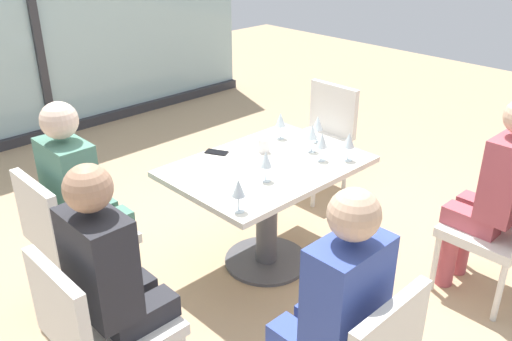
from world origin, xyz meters
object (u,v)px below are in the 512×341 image
(coffee_cup, at_px, (264,145))
(wine_glass_1, at_px, (312,133))
(chair_side_end, at_px, (98,325))
(chair_far_left, at_px, (69,233))
(wine_glass_2, at_px, (318,124))
(person_side_end, at_px, (115,277))
(cell_phone_on_table, at_px, (217,152))
(chair_far_right, at_px, (321,133))
(wine_glass_0, at_px, (266,160))
(person_front_right, at_px, (495,190))
(dining_table_main, at_px, (267,192))
(person_front_left, at_px, (333,308))
(wine_glass_3, at_px, (238,189))
(wine_glass_6, at_px, (280,120))
(wine_glass_4, at_px, (322,141))
(person_far_left, at_px, (82,195))
(wine_glass_5, at_px, (349,141))
(chair_front_right, at_px, (507,227))

(coffee_cup, bearing_deg, wine_glass_1, -42.69)
(chair_side_end, relative_size, chair_far_left, 1.00)
(chair_side_end, height_order, chair_far_left, same)
(chair_side_end, relative_size, wine_glass_2, 4.70)
(person_side_end, xyz_separation_m, cell_phone_on_table, (1.15, 0.67, 0.03))
(chair_far_right, height_order, wine_glass_0, wine_glass_0)
(person_side_end, bearing_deg, person_front_right, -21.56)
(dining_table_main, xyz_separation_m, chair_side_end, (-1.38, -0.32, -0.04))
(person_side_end, height_order, coffee_cup, person_side_end)
(person_front_left, bearing_deg, chair_side_end, 128.78)
(cell_phone_on_table, bearing_deg, wine_glass_3, -148.30)
(wine_glass_1, xyz_separation_m, wine_glass_6, (0.02, 0.30, 0.00))
(wine_glass_1, height_order, wine_glass_4, same)
(chair_far_right, distance_m, wine_glass_1, 1.01)
(person_front_left, xyz_separation_m, wine_glass_3, (0.22, 0.80, 0.16))
(wine_glass_3, bearing_deg, person_side_end, -179.20)
(chair_far_left, distance_m, wine_glass_2, 1.70)
(person_far_left, relative_size, wine_glass_6, 6.81)
(chair_far_left, bearing_deg, chair_side_end, -108.51)
(person_front_right, distance_m, wine_glass_2, 1.17)
(wine_glass_5, relative_size, wine_glass_6, 1.00)
(chair_far_right, distance_m, person_front_left, 2.45)
(person_front_left, bearing_deg, wine_glass_2, 42.54)
(chair_side_end, relative_size, wine_glass_1, 4.70)
(wine_glass_1, bearing_deg, chair_far_left, 159.45)
(wine_glass_0, relative_size, wine_glass_4, 1.00)
(chair_far_left, height_order, wine_glass_3, wine_glass_3)
(person_far_left, height_order, wine_glass_2, person_far_left)
(dining_table_main, bearing_deg, chair_far_right, 23.51)
(chair_side_end, bearing_deg, wine_glass_1, 8.57)
(person_side_end, relative_size, wine_glass_6, 6.81)
(person_front_right, distance_m, coffee_cup, 1.41)
(wine_glass_6, relative_size, coffee_cup, 2.06)
(dining_table_main, distance_m, cell_phone_on_table, 0.42)
(chair_front_right, distance_m, chair_far_right, 1.74)
(person_front_right, xyz_separation_m, cell_phone_on_table, (-0.85, 1.46, 0.03))
(dining_table_main, relative_size, wine_glass_1, 6.44)
(dining_table_main, height_order, chair_far_left, chair_far_left)
(chair_side_end, distance_m, wine_glass_6, 1.86)
(chair_far_left, relative_size, person_far_left, 0.69)
(chair_far_right, relative_size, coffee_cup, 9.67)
(person_side_end, height_order, person_far_left, same)
(person_front_right, height_order, wine_glass_1, person_front_right)
(chair_far_left, height_order, coffee_cup, chair_far_left)
(person_front_left, height_order, coffee_cup, person_front_left)
(wine_glass_0, relative_size, wine_glass_1, 1.00)
(dining_table_main, xyz_separation_m, wine_glass_3, (-0.52, -0.31, 0.33))
(chair_far_left, xyz_separation_m, wine_glass_6, (1.47, -0.25, 0.37))
(person_front_left, relative_size, cell_phone_on_table, 8.75)
(person_front_right, distance_m, cell_phone_on_table, 1.69)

